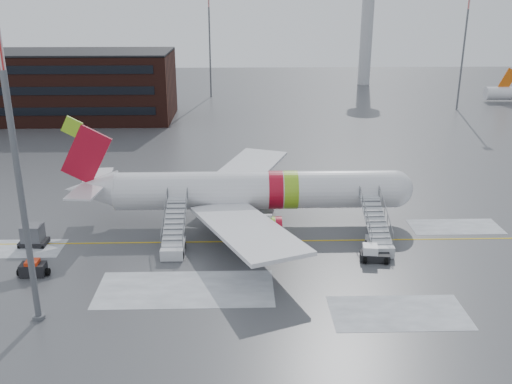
{
  "coord_description": "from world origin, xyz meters",
  "views": [
    {
      "loc": [
        -1.53,
        -50.27,
        22.32
      ],
      "look_at": [
        -0.05,
        1.73,
        4.0
      ],
      "focal_mm": 40.0,
      "sensor_mm": 36.0,
      "label": 1
    }
  ],
  "objects_px": {
    "airliner": "(246,191)",
    "airstair_fwd": "(378,237)",
    "uld_container": "(33,236)",
    "baggage_tractor": "(33,269)",
    "light_mast_near": "(16,163)",
    "airstair_aft": "(174,240)",
    "pushback_tug": "(373,254)"
  },
  "relations": [
    {
      "from": "baggage_tractor",
      "to": "light_mast_near",
      "type": "height_order",
      "value": "light_mast_near"
    },
    {
      "from": "airstair_aft",
      "to": "uld_container",
      "type": "height_order",
      "value": "airstair_aft"
    },
    {
      "from": "uld_container",
      "to": "light_mast_near",
      "type": "relative_size",
      "value": 0.11
    },
    {
      "from": "airstair_aft",
      "to": "uld_container",
      "type": "bearing_deg",
      "value": 173.13
    },
    {
      "from": "airstair_aft",
      "to": "baggage_tractor",
      "type": "height_order",
      "value": "airstair_aft"
    },
    {
      "from": "pushback_tug",
      "to": "baggage_tractor",
      "type": "xyz_separation_m",
      "value": [
        -28.84,
        -1.96,
        -0.05
      ]
    },
    {
      "from": "pushback_tug",
      "to": "baggage_tractor",
      "type": "distance_m",
      "value": 28.91
    },
    {
      "from": "light_mast_near",
      "to": "airliner",
      "type": "bearing_deg",
      "value": 49.45
    },
    {
      "from": "airstair_aft",
      "to": "uld_container",
      "type": "distance_m",
      "value": 13.32
    },
    {
      "from": "airstair_aft",
      "to": "baggage_tractor",
      "type": "relative_size",
      "value": 2.91
    },
    {
      "from": "airliner",
      "to": "airstair_fwd",
      "type": "bearing_deg",
      "value": -28.57
    },
    {
      "from": "airstair_fwd",
      "to": "uld_container",
      "type": "xyz_separation_m",
      "value": [
        -31.86,
        1.59,
        -0.13
      ]
    },
    {
      "from": "airstair_fwd",
      "to": "airstair_aft",
      "type": "bearing_deg",
      "value": 180.0
    },
    {
      "from": "baggage_tractor",
      "to": "light_mast_near",
      "type": "distance_m",
      "value": 13.26
    },
    {
      "from": "airstair_fwd",
      "to": "baggage_tractor",
      "type": "xyz_separation_m",
      "value": [
        -29.83,
        -4.49,
        -0.48
      ]
    },
    {
      "from": "airstair_fwd",
      "to": "baggage_tractor",
      "type": "distance_m",
      "value": 30.17
    },
    {
      "from": "airstair_fwd",
      "to": "uld_container",
      "type": "distance_m",
      "value": 31.9
    },
    {
      "from": "baggage_tractor",
      "to": "airstair_aft",
      "type": "bearing_deg",
      "value": 21.88
    },
    {
      "from": "airstair_fwd",
      "to": "airstair_aft",
      "type": "distance_m",
      "value": 18.64
    },
    {
      "from": "uld_container",
      "to": "airliner",
      "type": "bearing_deg",
      "value": 13.98
    },
    {
      "from": "uld_container",
      "to": "baggage_tractor",
      "type": "distance_m",
      "value": 6.43
    },
    {
      "from": "baggage_tractor",
      "to": "light_mast_near",
      "type": "relative_size",
      "value": 0.12
    },
    {
      "from": "airstair_aft",
      "to": "pushback_tug",
      "type": "relative_size",
      "value": 2.88
    },
    {
      "from": "airstair_aft",
      "to": "airstair_fwd",
      "type": "bearing_deg",
      "value": 0.0
    },
    {
      "from": "airliner",
      "to": "baggage_tractor",
      "type": "height_order",
      "value": "airliner"
    },
    {
      "from": "pushback_tug",
      "to": "airliner",
      "type": "bearing_deg",
      "value": 140.53
    },
    {
      "from": "airliner",
      "to": "airstair_fwd",
      "type": "distance_m",
      "value": 13.87
    },
    {
      "from": "airstair_aft",
      "to": "pushback_tug",
      "type": "xyz_separation_m",
      "value": [
        17.65,
        -2.54,
        -0.43
      ]
    },
    {
      "from": "airliner",
      "to": "airstair_aft",
      "type": "distance_m",
      "value": 9.61
    },
    {
      "from": "airliner",
      "to": "airstair_aft",
      "type": "relative_size",
      "value": 4.55
    },
    {
      "from": "pushback_tug",
      "to": "light_mast_near",
      "type": "height_order",
      "value": "light_mast_near"
    },
    {
      "from": "uld_container",
      "to": "light_mast_near",
      "type": "xyz_separation_m",
      "value": [
        4.65,
        -12.83,
        10.76
      ]
    }
  ]
}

